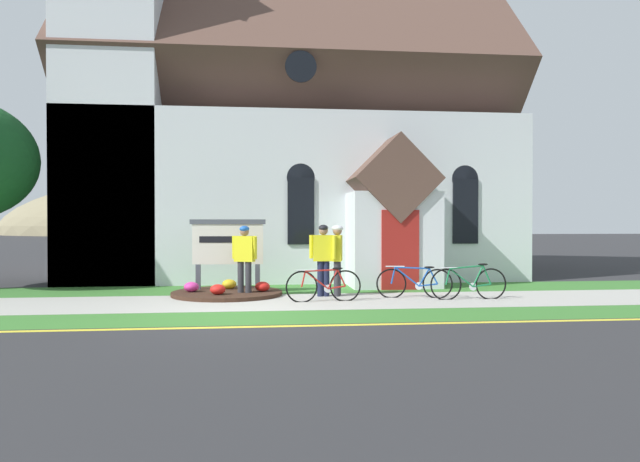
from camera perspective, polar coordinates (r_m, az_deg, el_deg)
ground at (r=15.34m, az=-7.45°, el=-5.82°), size 140.00×140.00×0.00m
sidewalk_slab at (r=13.42m, az=-0.60°, el=-6.75°), size 32.00×2.72×0.01m
grass_verge at (r=11.30m, az=0.52°, el=-8.19°), size 32.00×1.59×0.01m
church_lawn at (r=15.89m, az=-1.52°, el=-5.57°), size 24.00×2.28×0.01m
curb_paint_stripe at (r=10.37m, az=1.16°, el=-9.01°), size 28.00×0.16×0.01m
church_building at (r=21.92m, az=-3.78°, el=8.76°), size 14.32×12.05×12.92m
church_sign at (r=15.08m, az=-8.82°, el=-1.31°), size 1.88×0.21×1.85m
flower_bed at (r=14.65m, az=-8.91°, el=-5.84°), size 2.67×2.67×0.34m
bicycle_orange at (r=13.32m, az=0.39°, el=-5.22°), size 1.71×0.18×0.79m
bicycle_yellow at (r=14.14m, az=9.06°, el=-4.90°), size 1.77×0.32×0.77m
bicycle_red at (r=14.11m, az=14.07°, el=-4.86°), size 1.81×0.08×0.85m
cyclist_in_green_jersey at (r=14.30m, az=-7.25°, el=-2.30°), size 0.59×0.49×1.69m
cyclist_in_yellow_jersey at (r=14.31m, az=1.68°, el=-2.25°), size 0.32×0.69×1.71m
cyclist_in_white_jersey at (r=14.19m, az=0.32°, el=-2.24°), size 0.66×0.32×1.72m
roadside_conifer at (r=22.19m, az=14.72°, el=10.18°), size 3.46×3.46×8.39m
distant_hill at (r=92.44m, az=-6.63°, el=-0.26°), size 73.52×40.86×19.29m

